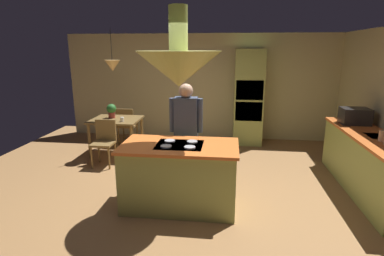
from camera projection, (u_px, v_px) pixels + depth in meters
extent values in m
plane|color=#9E7042|center=(182.00, 199.00, 4.67)|extent=(8.16, 8.16, 0.00)
cube|color=beige|center=(203.00, 87.00, 7.67)|extent=(6.80, 0.10, 2.55)
cube|color=#A8B259|center=(180.00, 177.00, 4.37)|extent=(1.55, 0.83, 0.87)
cube|color=orange|center=(179.00, 146.00, 4.25)|extent=(1.61, 0.89, 0.04)
cube|color=black|center=(179.00, 145.00, 4.25)|extent=(0.64, 0.52, 0.01)
cylinder|color=#B2B2B7|center=(166.00, 146.00, 4.14)|extent=(0.15, 0.15, 0.02)
cylinder|color=#B2B2B7|center=(190.00, 147.00, 4.10)|extent=(0.15, 0.15, 0.02)
cylinder|color=#B2B2B7|center=(170.00, 141.00, 4.39)|extent=(0.15, 0.15, 0.02)
cylinder|color=#B2B2B7|center=(192.00, 142.00, 4.35)|extent=(0.15, 0.15, 0.02)
cube|color=#A8B259|center=(369.00, 165.00, 4.80)|extent=(0.62, 2.58, 0.87)
cube|color=orange|center=(373.00, 137.00, 4.69)|extent=(0.66, 2.62, 0.04)
cube|color=#B2B2B7|center=(383.00, 141.00, 4.68)|extent=(0.48, 0.36, 0.16)
cube|color=#A8B259|center=(249.00, 97.00, 7.20)|extent=(0.66, 0.62, 2.19)
cube|color=black|center=(250.00, 90.00, 6.87)|extent=(0.60, 0.04, 0.44)
cube|color=black|center=(249.00, 111.00, 6.99)|extent=(0.60, 0.04, 0.44)
cube|color=brown|center=(116.00, 120.00, 6.51)|extent=(1.00, 0.86, 0.04)
cylinder|color=brown|center=(90.00, 141.00, 6.30)|extent=(0.06, 0.06, 0.72)
cylinder|color=brown|center=(132.00, 143.00, 6.20)|extent=(0.06, 0.06, 0.72)
cylinder|color=brown|center=(104.00, 132.00, 7.02)|extent=(0.06, 0.06, 0.72)
cylinder|color=brown|center=(142.00, 133.00, 6.91)|extent=(0.06, 0.06, 0.72)
cylinder|color=tan|center=(181.00, 161.00, 5.07)|extent=(0.14, 0.14, 0.82)
cylinder|color=tan|center=(192.00, 161.00, 5.05)|extent=(0.14, 0.14, 0.82)
cube|color=#3F4C66|center=(186.00, 117.00, 4.88)|extent=(0.36, 0.22, 0.63)
cylinder|color=#3F4C66|center=(172.00, 115.00, 4.90)|extent=(0.09, 0.09, 0.54)
cylinder|color=#3F4C66|center=(200.00, 116.00, 4.85)|extent=(0.09, 0.09, 0.54)
sphere|color=tan|center=(186.00, 91.00, 4.78)|extent=(0.22, 0.22, 0.22)
cone|color=#A8B259|center=(179.00, 69.00, 4.00)|extent=(1.10, 1.10, 0.45)
cylinder|color=#A8B259|center=(178.00, 28.00, 3.87)|extent=(0.24, 0.24, 0.55)
cone|color=#E0B266|center=(112.00, 66.00, 6.24)|extent=(0.32, 0.32, 0.22)
cylinder|color=black|center=(111.00, 45.00, 6.13)|extent=(0.01, 0.01, 0.60)
cube|color=brown|center=(103.00, 144.00, 5.88)|extent=(0.40, 0.40, 0.04)
cube|color=brown|center=(106.00, 130.00, 6.00)|extent=(0.40, 0.04, 0.42)
cylinder|color=brown|center=(92.00, 158.00, 5.80)|extent=(0.04, 0.04, 0.43)
cylinder|color=brown|center=(109.00, 158.00, 5.76)|extent=(0.04, 0.04, 0.43)
cylinder|color=brown|center=(99.00, 152.00, 6.12)|extent=(0.04, 0.04, 0.43)
cylinder|color=brown|center=(116.00, 152.00, 6.08)|extent=(0.04, 0.04, 0.43)
cube|color=brown|center=(128.00, 125.00, 7.29)|extent=(0.40, 0.40, 0.04)
cube|color=brown|center=(125.00, 118.00, 7.06)|extent=(0.40, 0.04, 0.42)
cylinder|color=brown|center=(137.00, 133.00, 7.49)|extent=(0.04, 0.04, 0.43)
cylinder|color=brown|center=(124.00, 133.00, 7.53)|extent=(0.04, 0.04, 0.43)
cylinder|color=brown|center=(133.00, 137.00, 7.16)|extent=(0.04, 0.04, 0.43)
cylinder|color=brown|center=(119.00, 136.00, 7.20)|extent=(0.04, 0.04, 0.43)
cylinder|color=#99382D|center=(112.00, 115.00, 6.60)|extent=(0.14, 0.14, 0.12)
sphere|color=#2D722D|center=(111.00, 109.00, 6.56)|extent=(0.20, 0.20, 0.20)
cylinder|color=white|center=(122.00, 119.00, 6.26)|extent=(0.07, 0.07, 0.09)
cylinder|color=#E0B78C|center=(383.00, 136.00, 4.39)|extent=(0.11, 0.11, 0.15)
cube|color=#232326|center=(355.00, 116.00, 5.39)|extent=(0.46, 0.36, 0.28)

